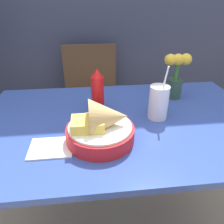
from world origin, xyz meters
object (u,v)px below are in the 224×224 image
(food_basket, at_px, (103,127))
(drink_cup, at_px, (158,103))
(ketchup_bottle, at_px, (98,90))
(chair_far_window, at_px, (91,96))
(flower_vase, at_px, (176,75))

(food_basket, xyz_separation_m, drink_cup, (0.24, 0.14, 0.01))
(drink_cup, bearing_deg, ketchup_bottle, 157.18)
(drink_cup, bearing_deg, food_basket, -150.24)
(food_basket, bearing_deg, chair_far_window, 91.55)
(chair_far_window, xyz_separation_m, drink_cup, (0.27, -0.77, 0.30))
(chair_far_window, xyz_separation_m, flower_vase, (0.41, -0.58, 0.35))
(flower_vase, bearing_deg, chair_far_window, 125.47)
(drink_cup, distance_m, flower_vase, 0.25)
(drink_cup, xyz_separation_m, flower_vase, (0.14, 0.19, 0.05))
(food_basket, bearing_deg, ketchup_bottle, 90.62)
(food_basket, xyz_separation_m, ketchup_bottle, (-0.00, 0.24, 0.04))
(chair_far_window, distance_m, flower_vase, 0.79)
(chair_far_window, xyz_separation_m, ketchup_bottle, (0.02, -0.67, 0.33))
(chair_far_window, relative_size, food_basket, 3.77)
(food_basket, bearing_deg, flower_vase, 40.79)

